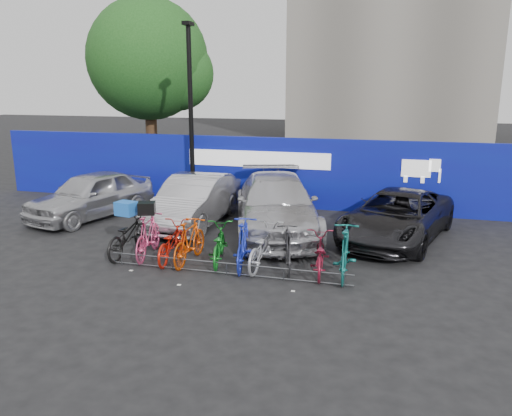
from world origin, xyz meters
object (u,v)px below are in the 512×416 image
(car_0, at_px, (91,195))
(bike_8, at_px, (319,254))
(car_3, at_px, (397,216))
(bike_7, at_px, (288,248))
(bike_1, at_px, (148,236))
(tree, at_px, (153,62))
(lamppost, at_px, (191,111))
(bike_3, at_px, (190,242))
(bike_0, at_px, (128,235))
(bike_6, at_px, (263,247))
(bike_2, at_px, (171,242))
(car_2, at_px, (276,204))
(bike_4, at_px, (218,244))
(bike_5, at_px, (243,244))
(bike_rack, at_px, (227,268))
(car_1, at_px, (194,201))
(bike_9, at_px, (345,252))

(car_0, relative_size, bike_8, 2.53)
(car_0, height_order, car_3, car_0)
(bike_7, bearing_deg, bike_1, -13.71)
(tree, height_order, lamppost, tree)
(car_3, bearing_deg, bike_8, -101.89)
(car_0, bearing_deg, car_3, 16.84)
(tree, relative_size, bike_3, 4.45)
(bike_0, height_order, bike_6, bike_0)
(bike_2, height_order, bike_7, bike_7)
(car_2, distance_m, car_3, 3.35)
(bike_1, relative_size, bike_4, 1.04)
(bike_5, bearing_deg, bike_2, -8.66)
(bike_6, relative_size, bike_8, 1.10)
(bike_1, xyz_separation_m, bike_8, (4.21, -0.03, -0.10))
(bike_rack, relative_size, bike_1, 3.09)
(tree, distance_m, car_3, 13.28)
(car_3, distance_m, bike_7, 3.84)
(lamppost, bearing_deg, bike_4, -62.37)
(lamppost, xyz_separation_m, car_0, (-2.52, -2.34, -2.53))
(bike_0, bearing_deg, car_1, -100.93)
(bike_6, bearing_deg, bike_7, -174.88)
(bike_5, relative_size, bike_7, 1.13)
(lamppost, relative_size, bike_7, 3.66)
(bike_1, xyz_separation_m, bike_2, (0.64, -0.08, -0.09))
(car_1, height_order, bike_5, car_1)
(bike_2, relative_size, bike_7, 1.05)
(bike_1, relative_size, bike_2, 1.04)
(tree, height_order, car_0, tree)
(bike_4, relative_size, bike_5, 0.92)
(bike_0, relative_size, bike_8, 1.13)
(lamppost, distance_m, bike_9, 8.32)
(car_2, relative_size, bike_0, 2.83)
(lamppost, xyz_separation_m, bike_9, (5.73, -5.39, -2.70))
(bike_rack, height_order, car_1, car_1)
(bike_0, bearing_deg, lamppost, -85.91)
(tree, bearing_deg, bike_4, -57.46)
(bike_3, distance_m, bike_4, 0.68)
(lamppost, bearing_deg, bike_2, -73.45)
(bike_6, bearing_deg, bike_0, 5.90)
(bike_0, xyz_separation_m, bike_4, (2.36, 0.03, -0.05))
(car_0, relative_size, bike_6, 2.30)
(car_0, relative_size, bike_5, 2.30)
(bike_8, height_order, bike_9, bike_9)
(car_0, distance_m, car_1, 3.49)
(bike_0, bearing_deg, car_3, -155.27)
(bike_2, height_order, bike_4, bike_2)
(car_1, height_order, bike_8, car_1)
(car_2, height_order, bike_8, car_2)
(bike_7, bearing_deg, bike_6, -14.91)
(bike_5, relative_size, bike_6, 1.00)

